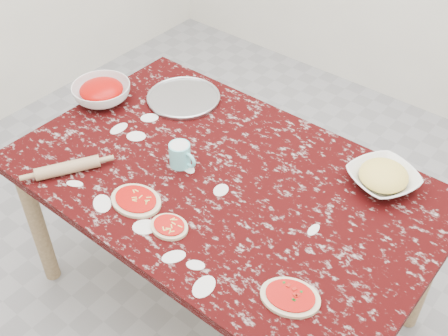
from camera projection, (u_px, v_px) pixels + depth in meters
The scene contains 10 objects.
ground at pixel (224, 297), 2.59m from camera, with size 4.00×4.00×0.00m, color gray.
worktable at pixel (224, 194), 2.14m from camera, with size 1.60×1.00×0.75m.
pizza_tray at pixel (184, 98), 2.47m from camera, with size 0.32×0.32×0.01m, color #B2B2B7.
sauce_bowl at pixel (102, 93), 2.45m from camera, with size 0.26×0.26×0.08m, color white.
cheese_bowl at pixel (383, 179), 2.04m from camera, with size 0.24×0.24×0.06m, color white.
flour_mug at pixel (181, 155), 2.11m from camera, with size 0.12×0.08×0.10m.
pizza_left at pixel (136, 200), 1.99m from camera, with size 0.21×0.16×0.02m.
pizza_mid at pixel (169, 227), 1.89m from camera, with size 0.15×0.13×0.02m.
pizza_right at pixel (290, 297), 1.68m from camera, with size 0.22×0.19×0.02m.
rolling_pin at pixel (68, 168), 2.10m from camera, with size 0.05×0.05×0.24m, color tan.
Camera 1 is at (0.97, -1.20, 2.16)m, focal length 44.62 mm.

